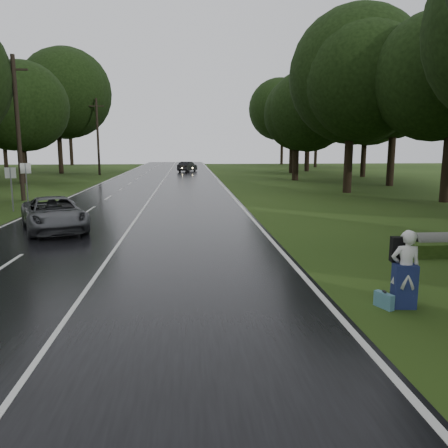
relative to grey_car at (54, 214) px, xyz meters
The scene contains 17 objects.
ground 8.36m from the grey_car, 67.53° to the right, with size 160.00×160.00×0.00m, color #294113.
road 12.73m from the grey_car, 75.51° to the left, with size 12.00×140.00×0.04m, color black.
lane_center 12.73m from the grey_car, 75.51° to the left, with size 0.12×140.00×0.01m, color silver.
grey_car is the anchor object (origin of this frame).
far_car 44.59m from the grey_car, 82.60° to the left, with size 1.49×4.26×1.40m, color black.
hitchhiker 14.74m from the grey_car, 43.70° to the right, with size 0.70×0.65×1.81m.
suitcase 14.44m from the grey_car, 44.99° to the right, with size 0.15×0.50×0.36m, color teal.
culvert 15.17m from the grey_car, 20.12° to the right, with size 0.72×0.72×1.44m, color slate.
utility_pole_mid 12.65m from the grey_car, 114.90° to the left, with size 1.80×0.28×9.43m, color black, non-canonical shape.
utility_pole_far 38.51m from the grey_car, 97.94° to the left, with size 1.80×0.28×9.40m, color black, non-canonical shape.
road_sign_a 7.38m from the grey_car, 123.18° to the left, with size 0.59×0.10×2.46m, color white, non-canonical shape.
road_sign_b 9.47m from the grey_car, 115.19° to the left, with size 0.63×0.10×2.61m, color white, non-canonical shape.
tree_left_e 27.94m from the grey_car, 111.84° to the left, with size 8.01×8.01×12.52m, color black, non-canonical shape.
tree_left_f 43.40m from the grey_car, 104.76° to the left, with size 11.65×11.65×18.20m, color black, non-canonical shape.
tree_right_d 23.44m from the grey_car, 38.70° to the left, with size 9.71×9.71×15.16m, color black, non-canonical shape.
tree_right_e 32.65m from the grey_car, 58.06° to the left, with size 7.81×7.81×12.21m, color black, non-canonical shape.
tree_right_f 44.85m from the grey_car, 63.93° to the left, with size 8.85×8.85×13.82m, color black, non-canonical shape.
Camera 1 is at (2.61, -11.88, 3.65)m, focal length 35.83 mm.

